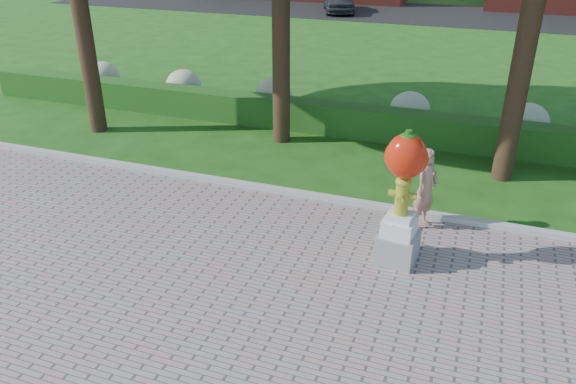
{
  "coord_description": "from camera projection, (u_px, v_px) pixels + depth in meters",
  "views": [
    {
      "loc": [
        2.87,
        -6.97,
        5.4
      ],
      "look_at": [
        -0.01,
        1.0,
        1.16
      ],
      "focal_mm": 35.0,
      "sensor_mm": 36.0,
      "label": 1
    }
  ],
  "objects": [
    {
      "name": "lawn_hedge",
      "position": [
        365.0,
        122.0,
        14.86
      ],
      "size": [
        24.0,
        0.7,
        0.8
      ],
      "primitive_type": "cube",
      "color": "#1B4A15",
      "rests_on": "ground"
    },
    {
      "name": "ground",
      "position": [
        268.0,
        281.0,
        9.16
      ],
      "size": [
        100.0,
        100.0,
        0.0
      ],
      "primitive_type": "plane",
      "color": "#1D4B12",
      "rests_on": "ground"
    },
    {
      "name": "hydrangea_row",
      "position": [
        394.0,
        108.0,
        15.46
      ],
      "size": [
        20.1,
        1.1,
        0.99
      ],
      "color": "#B4C294",
      "rests_on": "ground"
    },
    {
      "name": "street",
      "position": [
        445.0,
        15.0,
        32.7
      ],
      "size": [
        50.0,
        8.0,
        0.02
      ],
      "primitive_type": "cube",
      "color": "black",
      "rests_on": "ground"
    },
    {
      "name": "hydrant_sculpture",
      "position": [
        402.0,
        195.0,
        9.08
      ],
      "size": [
        0.7,
        0.7,
        2.36
      ],
      "rotation": [
        0.0,
        0.0,
        -0.1
      ],
      "color": "gray",
      "rests_on": "walkway"
    },
    {
      "name": "woman",
      "position": [
        426.0,
        189.0,
        10.33
      ],
      "size": [
        0.59,
        0.68,
        1.58
      ],
      "primitive_type": "imported",
      "rotation": [
        0.0,
        0.0,
        1.14
      ],
      "color": "tan",
      "rests_on": "walkway"
    },
    {
      "name": "curb",
      "position": [
        321.0,
        198.0,
        11.64
      ],
      "size": [
        40.0,
        0.18,
        0.15
      ],
      "primitive_type": "cube",
      "color": "#ADADA5",
      "rests_on": "ground"
    }
  ]
}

